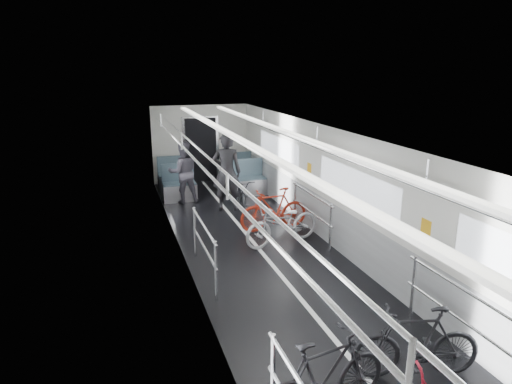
# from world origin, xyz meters

# --- Properties ---
(car_shell) EXTENTS (3.02, 14.01, 2.41)m
(car_shell) POSITION_xyz_m (0.00, 1.78, 1.13)
(car_shell) COLOR black
(car_shell) RESTS_ON ground
(bike_left_mid) EXTENTS (1.66, 0.75, 0.96)m
(bike_left_mid) POSITION_xyz_m (-0.78, -3.45, 0.48)
(bike_left_mid) COLOR black
(bike_left_mid) RESTS_ON floor
(bike_right_near) EXTENTS (1.59, 0.79, 0.92)m
(bike_right_near) POSITION_xyz_m (0.54, -3.19, 0.46)
(bike_right_near) COLOR black
(bike_right_near) RESTS_ON floor
(bike_right_mid) EXTENTS (1.83, 1.01, 0.91)m
(bike_right_mid) POSITION_xyz_m (0.55, 1.20, 0.45)
(bike_right_mid) COLOR #A8A9AD
(bike_right_mid) RESTS_ON floor
(bike_right_far) EXTENTS (1.62, 0.55, 0.96)m
(bike_right_far) POSITION_xyz_m (0.67, 2.06, 0.48)
(bike_right_far) COLOR #A72514
(bike_right_far) RESTS_ON floor
(bike_aisle) EXTENTS (0.86, 1.70, 0.85)m
(bike_aisle) POSITION_xyz_m (0.39, 3.69, 0.43)
(bike_aisle) COLOR black
(bike_aisle) RESTS_ON floor
(person_standing) EXTENTS (0.84, 0.68, 1.98)m
(person_standing) POSITION_xyz_m (0.03, 3.79, 0.99)
(person_standing) COLOR black
(person_standing) RESTS_ON floor
(person_seated) EXTENTS (0.82, 0.64, 1.66)m
(person_seated) POSITION_xyz_m (-0.90, 4.83, 0.83)
(person_seated) COLOR #322F38
(person_seated) RESTS_ON floor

